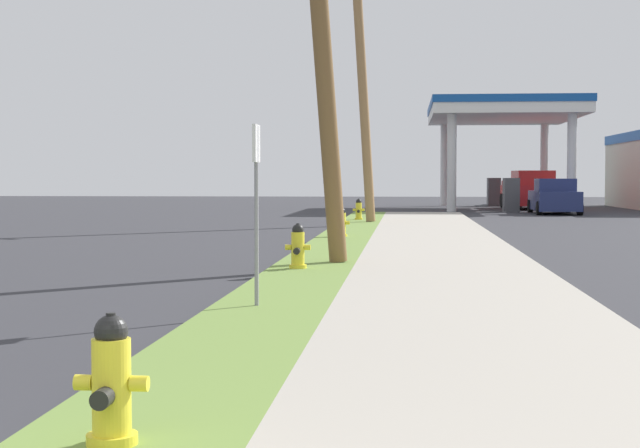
{
  "coord_description": "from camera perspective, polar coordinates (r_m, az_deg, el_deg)",
  "views": [
    {
      "loc": [
        2.29,
        -2.66,
        1.62
      ],
      "look_at": [
        0.84,
        13.71,
        0.84
      ],
      "focal_mm": 54.84,
      "sensor_mm": 36.0,
      "label": 1
    }
  ],
  "objects": [
    {
      "name": "fire_hydrant_nearest",
      "position": [
        5.68,
        -12.09,
        -9.3
      ],
      "size": [
        0.42,
        0.38,
        0.74
      ],
      "color": "yellow",
      "rests_on": "grass_verge"
    },
    {
      "name": "fire_hydrant_second",
      "position": [
        16.14,
        -1.3,
        -1.45
      ],
      "size": [
        0.42,
        0.38,
        0.74
      ],
      "color": "yellow",
      "rests_on": "grass_verge"
    },
    {
      "name": "fire_hydrant_third",
      "position": [
        24.88,
        1.26,
        0.02
      ],
      "size": [
        0.42,
        0.37,
        0.74
      ],
      "color": "yellow",
      "rests_on": "grass_verge"
    },
    {
      "name": "fire_hydrant_fourth",
      "position": [
        34.89,
        2.27,
        0.8
      ],
      "size": [
        0.42,
        0.38,
        0.74
      ],
      "color": "yellow",
      "rests_on": "grass_verge"
    },
    {
      "name": "utility_pole_background",
      "position": [
        33.45,
        2.54,
        7.45
      ],
      "size": [
        1.4,
        0.84,
        8.35
      ],
      "color": "#937047",
      "rests_on": "grass_verge"
    },
    {
      "name": "street_sign_post",
      "position": [
        11.43,
        -3.74,
        2.79
      ],
      "size": [
        0.05,
        0.36,
        2.12
      ],
      "color": "gray",
      "rests_on": "grass_verge"
    },
    {
      "name": "car_teal_by_near_pump",
      "position": [
        58.57,
        11.46,
        1.8
      ],
      "size": [
        2.02,
        4.54,
        1.57
      ],
      "color": "#197075",
      "rests_on": "ground"
    },
    {
      "name": "car_navy_by_far_pump",
      "position": [
        44.69,
        13.51,
        1.5
      ],
      "size": [
        1.99,
        4.52,
        1.57
      ],
      "color": "navy",
      "rests_on": "ground"
    },
    {
      "name": "truck_red_at_forecourt",
      "position": [
        51.46,
        12.11,
        1.88
      ],
      "size": [
        2.52,
        5.54,
        1.97
      ],
      "color": "red",
      "rests_on": "ground"
    }
  ]
}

